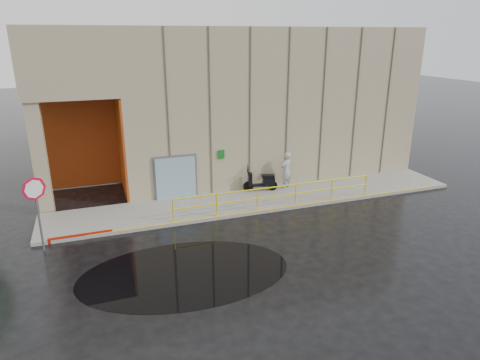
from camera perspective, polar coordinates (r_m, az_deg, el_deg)
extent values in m
plane|color=black|center=(15.73, -4.75, -10.29)|extent=(120.00, 120.00, 0.00)
cube|color=gray|center=(20.73, 2.71, -2.60)|extent=(20.00, 3.00, 0.15)
cube|color=tan|center=(26.33, 1.52, 10.88)|extent=(16.00, 10.00, 8.00)
cube|color=tan|center=(24.37, -21.77, 14.87)|extent=(4.00, 10.00, 3.00)
cube|color=tan|center=(20.51, -25.13, 2.51)|extent=(0.60, 0.60, 5.00)
cube|color=#A8410F|center=(23.41, -20.67, 4.93)|extent=(3.80, 0.15, 4.90)
cube|color=#A8410F|center=(21.74, -15.55, 4.46)|extent=(0.10, 3.50, 4.90)
cube|color=#7E9AAC|center=(20.59, -8.55, 0.24)|extent=(1.90, 0.10, 2.00)
cube|color=slate|center=(20.66, -8.60, 0.31)|extent=(2.10, 0.06, 2.20)
cube|color=#0D601A|center=(20.89, -2.51, 3.44)|extent=(0.32, 0.04, 0.42)
cylinder|color=yellow|center=(19.28, 4.96, -0.90)|extent=(9.50, 0.06, 0.06)
cylinder|color=yellow|center=(19.44, 4.93, -2.15)|extent=(9.50, 0.06, 0.06)
imported|color=#A7A7AC|center=(21.87, 6.19, 1.29)|extent=(0.82, 0.73, 1.88)
cylinder|color=black|center=(21.51, 1.10, -0.85)|extent=(0.50, 0.22, 0.49)
cylinder|color=black|center=(21.67, 4.35, -0.75)|extent=(0.50, 0.22, 0.49)
cylinder|color=slate|center=(17.25, -25.20, -4.78)|extent=(0.08, 0.08, 2.51)
cylinder|color=red|center=(16.82, -25.77, -1.06)|extent=(0.76, 0.48, 0.87)
cylinder|color=white|center=(16.79, -25.78, -1.09)|extent=(0.59, 0.36, 0.68)
cube|color=#8F1302|center=(18.10, -20.46, -7.10)|extent=(2.40, 0.20, 0.18)
cube|color=black|center=(14.91, -7.33, -12.15)|extent=(7.47, 4.96, 0.01)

